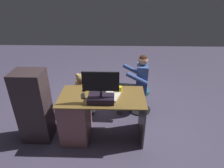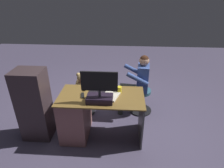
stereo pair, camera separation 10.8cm
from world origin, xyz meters
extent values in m
plane|color=#4A435B|center=(0.00, 0.00, 0.00)|extent=(10.00, 10.00, 0.00)
cube|color=brown|center=(0.00, 0.36, 0.74)|extent=(1.28, 0.67, 0.02)
cube|color=#845551|center=(0.43, 0.36, 0.36)|extent=(0.41, 0.62, 0.73)
cube|color=#4A4A49|center=(-0.62, 0.36, 0.36)|extent=(0.02, 0.61, 0.73)
cube|color=black|center=(0.00, 0.51, 0.79)|extent=(0.37, 0.22, 0.09)
cylinder|color=#333338|center=(0.00, 0.51, 0.88)|extent=(0.04, 0.04, 0.09)
cube|color=black|center=(0.00, 0.51, 1.06)|extent=(0.50, 0.02, 0.28)
cube|color=black|center=(0.00, 0.50, 1.06)|extent=(0.46, 0.00, 0.25)
cube|color=black|center=(-0.01, 0.21, 0.76)|extent=(0.42, 0.14, 0.02)
ellipsoid|color=#1F2627|center=(0.28, 0.19, 0.77)|extent=(0.06, 0.10, 0.04)
cylinder|color=yellow|center=(-0.26, 0.24, 0.80)|extent=(0.08, 0.08, 0.10)
cube|color=black|center=(0.27, 0.38, 0.76)|extent=(0.08, 0.16, 0.02)
cube|color=beige|center=(-0.14, 0.36, 0.76)|extent=(0.30, 0.35, 0.02)
cylinder|color=black|center=(0.42, -0.25, 0.01)|extent=(0.42, 0.42, 0.03)
cylinder|color=gray|center=(0.42, -0.25, 0.22)|extent=(0.04, 0.04, 0.39)
cylinder|color=maroon|center=(0.42, -0.25, 0.44)|extent=(0.36, 0.36, 0.06)
ellipsoid|color=tan|center=(0.42, -0.25, 0.57)|extent=(0.19, 0.16, 0.20)
sphere|color=tan|center=(0.42, -0.25, 0.74)|extent=(0.17, 0.17, 0.17)
sphere|color=beige|center=(0.42, -0.32, 0.73)|extent=(0.06, 0.06, 0.06)
sphere|color=tan|center=(0.37, -0.25, 0.81)|extent=(0.07, 0.07, 0.07)
sphere|color=tan|center=(0.48, -0.25, 0.81)|extent=(0.07, 0.07, 0.07)
cylinder|color=tan|center=(0.33, -0.29, 0.61)|extent=(0.06, 0.15, 0.10)
cylinder|color=tan|center=(0.52, -0.29, 0.61)|extent=(0.06, 0.15, 0.10)
cylinder|color=tan|center=(0.37, -0.36, 0.50)|extent=(0.07, 0.12, 0.07)
cylinder|color=tan|center=(0.47, -0.36, 0.50)|extent=(0.07, 0.12, 0.07)
cylinder|color=black|center=(-0.68, -0.38, 0.01)|extent=(0.43, 0.43, 0.03)
cylinder|color=gray|center=(-0.68, -0.38, 0.22)|extent=(0.04, 0.04, 0.39)
cylinder|color=#305765|center=(-0.68, -0.38, 0.44)|extent=(0.35, 0.35, 0.06)
cube|color=#385092|center=(-0.68, -0.38, 0.72)|extent=(0.23, 0.34, 0.49)
sphere|color=tan|center=(-0.68, -0.38, 1.05)|extent=(0.18, 0.18, 0.18)
sphere|color=#3A2014|center=(-0.68, -0.38, 1.07)|extent=(0.16, 0.16, 0.16)
cylinder|color=#385092|center=(-0.56, -0.17, 0.79)|extent=(0.40, 0.12, 0.24)
cylinder|color=#385092|center=(-0.52, -0.56, 0.79)|extent=(0.40, 0.12, 0.24)
cylinder|color=#363A34|center=(-0.49, -0.27, 0.49)|extent=(0.42, 0.16, 0.11)
cylinder|color=#363A34|center=(-0.28, -0.24, 0.24)|extent=(0.10, 0.10, 0.47)
cylinder|color=#363A34|center=(-0.47, -0.44, 0.49)|extent=(0.42, 0.16, 0.11)
cylinder|color=#363A34|center=(-0.26, -0.42, 0.24)|extent=(0.10, 0.10, 0.47)
cube|color=#34282B|center=(1.03, 0.43, 0.58)|extent=(0.44, 0.36, 1.16)
camera|label=1|loc=(-0.22, 2.80, 2.20)|focal=30.52mm
camera|label=2|loc=(-0.33, 2.79, 2.20)|focal=30.52mm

